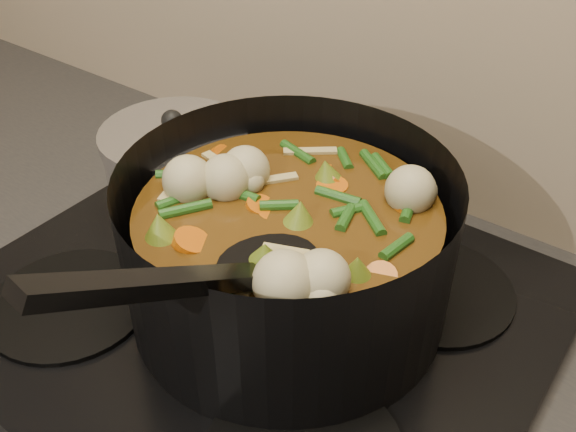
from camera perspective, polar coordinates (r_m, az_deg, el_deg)
The scene contains 3 objects.
stovetop at distance 0.74m, azimuth -2.98°, elevation -7.77°, with size 0.62×0.54×0.03m.
stockpot at distance 0.67m, azimuth -0.00°, elevation -2.83°, with size 0.43×0.52×0.25m.
saucepan at distance 0.83m, azimuth -9.72°, elevation 3.84°, with size 0.18×0.18×0.15m.
Camera 1 is at (0.34, 1.53, 1.44)m, focal length 40.00 mm.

